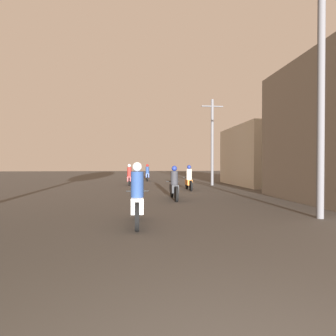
# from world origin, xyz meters

# --- Properties ---
(motorcycle_white) EXTENTS (0.60, 1.95, 1.60)m
(motorcycle_white) POSITION_xyz_m (-0.72, 5.70, 0.64)
(motorcycle_white) COLOR black
(motorcycle_white) RESTS_ON ground_plane
(motorcycle_black) EXTENTS (0.60, 2.10, 1.49)m
(motorcycle_black) POSITION_xyz_m (0.85, 10.36, 0.59)
(motorcycle_black) COLOR black
(motorcycle_black) RESTS_ON ground_plane
(motorcycle_orange) EXTENTS (0.60, 1.92, 1.50)m
(motorcycle_orange) POSITION_xyz_m (2.30, 14.47, 0.60)
(motorcycle_orange) COLOR black
(motorcycle_orange) RESTS_ON ground_plane
(motorcycle_red) EXTENTS (0.60, 1.93, 1.57)m
(motorcycle_red) POSITION_xyz_m (-1.39, 18.64, 0.62)
(motorcycle_red) COLOR black
(motorcycle_red) RESTS_ON ground_plane
(motorcycle_blue) EXTENTS (0.60, 1.93, 1.56)m
(motorcycle_blue) POSITION_xyz_m (0.10, 23.51, 0.62)
(motorcycle_blue) COLOR black
(motorcycle_blue) RESTS_ON ground_plane
(building_right_far) EXTENTS (5.76, 6.74, 4.36)m
(building_right_far) POSITION_xyz_m (9.23, 17.78, 2.18)
(building_right_far) COLOR beige
(building_right_far) RESTS_ON ground_plane
(utility_pole_near) EXTENTS (1.60, 0.20, 6.83)m
(utility_pole_near) POSITION_xyz_m (4.45, 5.93, 3.58)
(utility_pole_near) COLOR slate
(utility_pole_near) RESTS_ON ground_plane
(utility_pole_far) EXTENTS (1.60, 0.20, 6.29)m
(utility_pole_far) POSITION_xyz_m (4.67, 17.75, 3.30)
(utility_pole_far) COLOR slate
(utility_pole_far) RESTS_ON ground_plane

